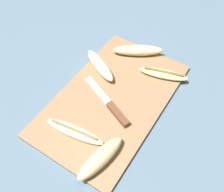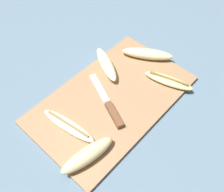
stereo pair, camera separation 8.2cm
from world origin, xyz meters
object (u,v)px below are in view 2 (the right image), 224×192
Objects in this scene: banana_soft_right at (147,54)px; banana_pale_long at (106,64)px; banana_ripe_center at (87,155)px; banana_spotted_left at (168,81)px; banana_bright_far at (68,126)px; knife at (111,109)px.

banana_soft_right is 1.07× the size of banana_pale_long.
banana_pale_long is 0.98× the size of banana_ripe_center.
banana_spotted_left is at bearing -1.02° from banana_ripe_center.
banana_bright_far is 0.26m from banana_pale_long.
banana_bright_far is 0.11m from banana_ripe_center.
banana_soft_right reaches higher than knife.
banana_bright_far is at bearing -178.83° from banana_soft_right.
banana_spotted_left is at bearing 5.23° from knife.
banana_soft_right reaches higher than banana_spotted_left.
knife is 1.30× the size of banana_ripe_center.
banana_bright_far is 1.14× the size of banana_pale_long.
banana_spotted_left is 0.90× the size of banana_bright_far.
banana_pale_long is 0.33m from banana_ripe_center.
banana_pale_long is (0.25, 0.08, 0.01)m from banana_bright_far.
banana_spotted_left is 0.36m from banana_ripe_center.
banana_bright_far is at bearing -162.03° from banana_pale_long.
banana_soft_right reaches higher than banana_bright_far.
banana_bright_far is (-0.13, 0.05, 0.00)m from knife.
knife is at bearing 162.54° from banana_spotted_left.
banana_spotted_left is 1.03× the size of banana_pale_long.
knife is 1.24× the size of banana_soft_right.
banana_bright_far is 1.12× the size of banana_ripe_center.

